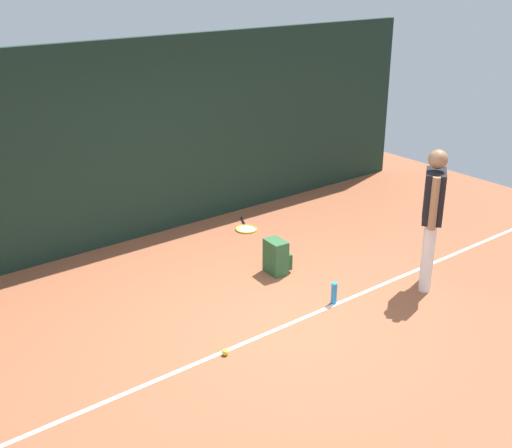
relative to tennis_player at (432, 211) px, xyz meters
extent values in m
plane|color=#9E5638|center=(-1.89, 0.49, -0.97)|extent=(12.00, 12.00, 0.00)
cube|color=#192D23|center=(-1.89, 3.49, 0.40)|extent=(10.00, 0.10, 2.74)
cube|color=white|center=(-1.89, 0.33, -0.96)|extent=(9.00, 0.05, 0.00)
cylinder|color=white|center=(-0.09, -0.07, -0.54)|extent=(0.14, 0.14, 0.85)
cylinder|color=white|center=(0.09, 0.07, -0.54)|extent=(0.14, 0.14, 0.85)
cube|color=black|center=(0.00, 0.00, 0.18)|extent=(0.45, 0.42, 0.60)
sphere|color=#9E704C|center=(0.00, 0.00, 0.62)|extent=(0.22, 0.22, 0.22)
cylinder|color=#9E704C|center=(-0.17, -0.13, 0.17)|extent=(0.09, 0.09, 0.62)
cylinder|color=#9E704C|center=(0.17, 0.13, 0.17)|extent=(0.09, 0.09, 0.62)
cylinder|color=black|center=(-0.49, 2.99, -0.95)|extent=(0.17, 0.28, 0.03)
torus|color=gold|center=(-0.63, 2.73, -0.95)|extent=(0.44, 0.44, 0.02)
cylinder|color=#B2B2B2|center=(-0.63, 2.73, -0.95)|extent=(0.37, 0.37, 0.00)
cube|color=#2D6038|center=(-1.19, 1.39, -0.75)|extent=(0.23, 0.32, 0.44)
cube|color=#23562D|center=(-1.05, 1.37, -0.83)|extent=(0.10, 0.23, 0.20)
sphere|color=#CCE033|center=(-2.76, 0.28, -0.93)|extent=(0.07, 0.07, 0.07)
cylinder|color=#268CD8|center=(-1.17, 0.37, -0.84)|extent=(0.07, 0.07, 0.26)
camera|label=1|loc=(-5.92, -4.25, 2.70)|focal=45.66mm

